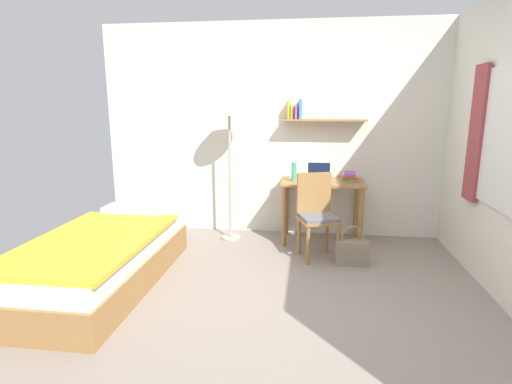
{
  "coord_description": "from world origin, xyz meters",
  "views": [
    {
      "loc": [
        0.41,
        -3.0,
        1.63
      ],
      "look_at": [
        -0.07,
        0.51,
        0.85
      ],
      "focal_mm": 28.12,
      "sensor_mm": 36.0,
      "label": 1
    }
  ],
  "objects_px": {
    "bed": "(102,259)",
    "handbag": "(352,252)",
    "desk": "(322,193)",
    "desk_chair": "(317,213)",
    "laptop": "(319,175)",
    "book_stack": "(349,177)",
    "water_bottle": "(294,172)",
    "standing_lamp": "(229,113)"
  },
  "relations": [
    {
      "from": "standing_lamp",
      "to": "desk",
      "type": "bearing_deg",
      "value": 2.95
    },
    {
      "from": "desk_chair",
      "to": "standing_lamp",
      "type": "height_order",
      "value": "standing_lamp"
    },
    {
      "from": "desk_chair",
      "to": "standing_lamp",
      "type": "bearing_deg",
      "value": 156.55
    },
    {
      "from": "laptop",
      "to": "handbag",
      "type": "relative_size",
      "value": 0.71
    },
    {
      "from": "water_bottle",
      "to": "book_stack",
      "type": "height_order",
      "value": "water_bottle"
    },
    {
      "from": "handbag",
      "to": "standing_lamp",
      "type": "bearing_deg",
      "value": 155.35
    },
    {
      "from": "standing_lamp",
      "to": "water_bottle",
      "type": "bearing_deg",
      "value": 1.05
    },
    {
      "from": "laptop",
      "to": "book_stack",
      "type": "distance_m",
      "value": 0.35
    },
    {
      "from": "desk",
      "to": "handbag",
      "type": "xyz_separation_m",
      "value": [
        0.3,
        -0.7,
        -0.46
      ]
    },
    {
      "from": "laptop",
      "to": "water_bottle",
      "type": "height_order",
      "value": "water_bottle"
    },
    {
      "from": "handbag",
      "to": "bed",
      "type": "bearing_deg",
      "value": -161.82
    },
    {
      "from": "laptop",
      "to": "desk_chair",
      "type": "bearing_deg",
      "value": -92.14
    },
    {
      "from": "standing_lamp",
      "to": "handbag",
      "type": "relative_size",
      "value": 4.15
    },
    {
      "from": "book_stack",
      "to": "handbag",
      "type": "height_order",
      "value": "book_stack"
    },
    {
      "from": "desk",
      "to": "desk_chair",
      "type": "relative_size",
      "value": 1.06
    },
    {
      "from": "water_bottle",
      "to": "bed",
      "type": "bearing_deg",
      "value": -139.92
    },
    {
      "from": "bed",
      "to": "book_stack",
      "type": "distance_m",
      "value": 2.83
    },
    {
      "from": "desk_chair",
      "to": "laptop",
      "type": "bearing_deg",
      "value": 87.86
    },
    {
      "from": "standing_lamp",
      "to": "water_bottle",
      "type": "xyz_separation_m",
      "value": [
        0.76,
        0.01,
        -0.67
      ]
    },
    {
      "from": "book_stack",
      "to": "handbag",
      "type": "distance_m",
      "value": 0.99
    },
    {
      "from": "bed",
      "to": "desk_chair",
      "type": "xyz_separation_m",
      "value": [
        1.96,
        0.96,
        0.25
      ]
    },
    {
      "from": "desk",
      "to": "desk_chair",
      "type": "bearing_deg",
      "value": -97.33
    },
    {
      "from": "desk_chair",
      "to": "handbag",
      "type": "height_order",
      "value": "desk_chair"
    },
    {
      "from": "desk_chair",
      "to": "laptop",
      "type": "distance_m",
      "value": 0.66
    },
    {
      "from": "standing_lamp",
      "to": "laptop",
      "type": "distance_m",
      "value": 1.29
    },
    {
      "from": "book_stack",
      "to": "desk",
      "type": "bearing_deg",
      "value": -172.8
    },
    {
      "from": "desk",
      "to": "bed",
      "type": "bearing_deg",
      "value": -144.15
    },
    {
      "from": "standing_lamp",
      "to": "book_stack",
      "type": "distance_m",
      "value": 1.59
    },
    {
      "from": "desk",
      "to": "book_stack",
      "type": "relative_size",
      "value": 4.01
    },
    {
      "from": "desk",
      "to": "book_stack",
      "type": "height_order",
      "value": "book_stack"
    },
    {
      "from": "bed",
      "to": "handbag",
      "type": "relative_size",
      "value": 4.93
    },
    {
      "from": "standing_lamp",
      "to": "desk_chair",
      "type": "bearing_deg",
      "value": -23.45
    },
    {
      "from": "bed",
      "to": "book_stack",
      "type": "relative_size",
      "value": 8.54
    },
    {
      "from": "bed",
      "to": "handbag",
      "type": "height_order",
      "value": "bed"
    },
    {
      "from": "standing_lamp",
      "to": "handbag",
      "type": "distance_m",
      "value": 2.07
    },
    {
      "from": "handbag",
      "to": "desk",
      "type": "bearing_deg",
      "value": 113.33
    },
    {
      "from": "desk",
      "to": "laptop",
      "type": "distance_m",
      "value": 0.22
    },
    {
      "from": "bed",
      "to": "book_stack",
      "type": "xyz_separation_m",
      "value": [
        2.33,
        1.5,
        0.56
      ]
    },
    {
      "from": "laptop",
      "to": "desk",
      "type": "bearing_deg",
      "value": -61.85
    },
    {
      "from": "bed",
      "to": "water_bottle",
      "type": "xyz_separation_m",
      "value": [
        1.69,
        1.42,
        0.61
      ]
    },
    {
      "from": "water_bottle",
      "to": "handbag",
      "type": "xyz_separation_m",
      "value": [
        0.64,
        -0.66,
        -0.71
      ]
    },
    {
      "from": "bed",
      "to": "desk",
      "type": "relative_size",
      "value": 2.13
    }
  ]
}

